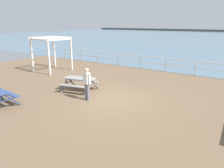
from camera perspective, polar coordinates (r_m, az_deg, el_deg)
ground_plane at (r=10.87m, az=-0.53°, el=-4.67°), size 30.00×24.00×0.20m
seaward_railing at (r=17.34m, az=14.39°, el=5.76°), size 23.07×0.07×1.08m
picnic_table_near_left at (r=12.14m, az=-8.79°, el=0.81°), size 2.11×1.89×0.80m
visitor at (r=10.53m, az=-6.87°, el=0.54°), size 0.52×0.29×1.66m
lattice_pergola at (r=17.73m, az=-16.24°, el=9.88°), size 2.55×2.67×2.70m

